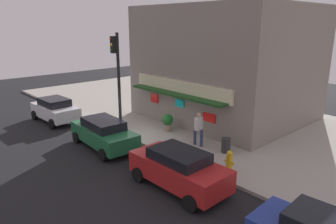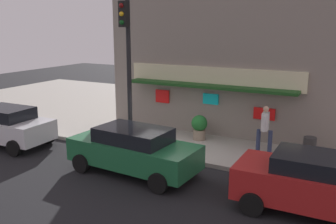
{
  "view_description": "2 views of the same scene",
  "coord_description": "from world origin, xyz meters",
  "px_view_note": "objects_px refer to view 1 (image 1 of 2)",
  "views": [
    {
      "loc": [
        13.89,
        -9.85,
        6.49
      ],
      "look_at": [
        0.84,
        2.09,
        1.5
      ],
      "focal_mm": 33.77,
      "sensor_mm": 36.0,
      "label": 1
    },
    {
      "loc": [
        6.36,
        -11.49,
        4.89
      ],
      "look_at": [
        -0.17,
        0.77,
        1.63
      ],
      "focal_mm": 39.58,
      "sensor_mm": 36.0,
      "label": 2
    }
  ],
  "objects_px": {
    "traffic_light": "(117,70)",
    "trash_can": "(226,145)",
    "pedestrian": "(198,127)",
    "parked_car_green": "(104,133)",
    "parked_car_white": "(55,109)",
    "potted_plant_by_doorway": "(168,122)",
    "fire_hydrant": "(229,161)",
    "parked_car_red": "(179,168)"
  },
  "relations": [
    {
      "from": "fire_hydrant",
      "to": "trash_can",
      "type": "distance_m",
      "value": 2.06
    },
    {
      "from": "fire_hydrant",
      "to": "parked_car_green",
      "type": "xyz_separation_m",
      "value": [
        -6.44,
        -2.45,
        0.22
      ]
    },
    {
      "from": "parked_car_red",
      "to": "parked_car_white",
      "type": "xyz_separation_m",
      "value": [
        -12.17,
        0.14,
        -0.02
      ]
    },
    {
      "from": "potted_plant_by_doorway",
      "to": "parked_car_red",
      "type": "height_order",
      "value": "parked_car_red"
    },
    {
      "from": "pedestrian",
      "to": "parked_car_white",
      "type": "relative_size",
      "value": 0.46
    },
    {
      "from": "fire_hydrant",
      "to": "parked_car_green",
      "type": "height_order",
      "value": "parked_car_green"
    },
    {
      "from": "pedestrian",
      "to": "potted_plant_by_doorway",
      "type": "distance_m",
      "value": 2.88
    },
    {
      "from": "pedestrian",
      "to": "potted_plant_by_doorway",
      "type": "xyz_separation_m",
      "value": [
        -2.83,
        0.37,
        -0.42
      ]
    },
    {
      "from": "trash_can",
      "to": "parked_car_red",
      "type": "xyz_separation_m",
      "value": [
        0.75,
        -4.07,
        0.32
      ]
    },
    {
      "from": "trash_can",
      "to": "parked_car_green",
      "type": "bearing_deg",
      "value": -141.8
    },
    {
      "from": "traffic_light",
      "to": "trash_can",
      "type": "xyz_separation_m",
      "value": [
        6.62,
        1.97,
        -3.32
      ]
    },
    {
      "from": "fire_hydrant",
      "to": "potted_plant_by_doorway",
      "type": "bearing_deg",
      "value": 164.72
    },
    {
      "from": "traffic_light",
      "to": "fire_hydrant",
      "type": "height_order",
      "value": "traffic_light"
    },
    {
      "from": "fire_hydrant",
      "to": "trash_can",
      "type": "xyz_separation_m",
      "value": [
        -1.36,
        1.55,
        -0.07
      ]
    },
    {
      "from": "trash_can",
      "to": "pedestrian",
      "type": "xyz_separation_m",
      "value": [
        -1.59,
        -0.34,
        0.63
      ]
    },
    {
      "from": "parked_car_green",
      "to": "parked_car_white",
      "type": "bearing_deg",
      "value": 179.44
    },
    {
      "from": "traffic_light",
      "to": "parked_car_red",
      "type": "distance_m",
      "value": 8.23
    },
    {
      "from": "fire_hydrant",
      "to": "parked_car_white",
      "type": "distance_m",
      "value": 13.01
    },
    {
      "from": "traffic_light",
      "to": "pedestrian",
      "type": "xyz_separation_m",
      "value": [
        5.03,
        1.63,
        -2.69
      ]
    },
    {
      "from": "traffic_light",
      "to": "parked_car_green",
      "type": "height_order",
      "value": "traffic_light"
    },
    {
      "from": "trash_can",
      "to": "traffic_light",
      "type": "bearing_deg",
      "value": -163.43
    },
    {
      "from": "traffic_light",
      "to": "trash_can",
      "type": "bearing_deg",
      "value": 16.57
    },
    {
      "from": "traffic_light",
      "to": "parked_car_red",
      "type": "relative_size",
      "value": 1.35
    },
    {
      "from": "traffic_light",
      "to": "fire_hydrant",
      "type": "relative_size",
      "value": 6.26
    },
    {
      "from": "trash_can",
      "to": "potted_plant_by_doorway",
      "type": "distance_m",
      "value": 4.42
    },
    {
      "from": "fire_hydrant",
      "to": "parked_car_red",
      "type": "relative_size",
      "value": 0.22
    },
    {
      "from": "trash_can",
      "to": "pedestrian",
      "type": "height_order",
      "value": "pedestrian"
    },
    {
      "from": "potted_plant_by_doorway",
      "to": "parked_car_red",
      "type": "xyz_separation_m",
      "value": [
        5.17,
        -4.1,
        0.11
      ]
    },
    {
      "from": "traffic_light",
      "to": "potted_plant_by_doorway",
      "type": "xyz_separation_m",
      "value": [
        2.2,
        2.0,
        -3.11
      ]
    },
    {
      "from": "parked_car_green",
      "to": "parked_car_red",
      "type": "bearing_deg",
      "value": -0.75
    },
    {
      "from": "trash_can",
      "to": "fire_hydrant",
      "type": "bearing_deg",
      "value": -48.68
    },
    {
      "from": "trash_can",
      "to": "parked_car_red",
      "type": "distance_m",
      "value": 4.15
    },
    {
      "from": "trash_can",
      "to": "potted_plant_by_doorway",
      "type": "relative_size",
      "value": 0.71
    },
    {
      "from": "traffic_light",
      "to": "parked_car_white",
      "type": "relative_size",
      "value": 1.46
    },
    {
      "from": "parked_car_red",
      "to": "parked_car_green",
      "type": "relative_size",
      "value": 0.95
    },
    {
      "from": "trash_can",
      "to": "parked_car_white",
      "type": "bearing_deg",
      "value": -161.0
    },
    {
      "from": "trash_can",
      "to": "pedestrian",
      "type": "bearing_deg",
      "value": -168.03
    },
    {
      "from": "fire_hydrant",
      "to": "parked_car_white",
      "type": "xyz_separation_m",
      "value": [
        -12.79,
        -2.39,
        0.23
      ]
    },
    {
      "from": "parked_car_red",
      "to": "parked_car_green",
      "type": "xyz_separation_m",
      "value": [
        -5.83,
        0.08,
        -0.03
      ]
    },
    {
      "from": "traffic_light",
      "to": "fire_hydrant",
      "type": "xyz_separation_m",
      "value": [
        7.98,
        0.42,
        -3.25
      ]
    },
    {
      "from": "parked_car_white",
      "to": "potted_plant_by_doorway",
      "type": "bearing_deg",
      "value": 29.51
    },
    {
      "from": "trash_can",
      "to": "parked_car_green",
      "type": "xyz_separation_m",
      "value": [
        -5.08,
        -4.0,
        0.29
      ]
    }
  ]
}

